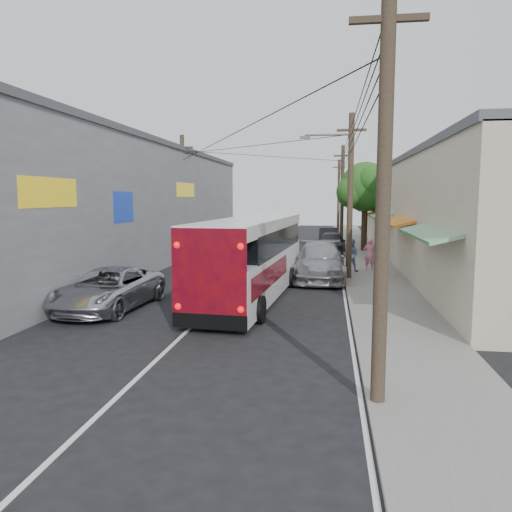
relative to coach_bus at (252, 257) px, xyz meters
The scene contains 13 objects.
ground 8.26m from the coach_bus, 98.57° to the right, with size 120.00×120.00×0.00m, color black.
sidewalk 13.21m from the coach_bus, 66.19° to the left, with size 3.00×80.00×0.12m, color slate.
building_right 17.14m from the coach_bus, 55.05° to the left, with size 7.09×40.00×6.25m.
building_left 14.07m from the coach_bus, 134.17° to the left, with size 7.20×36.00×7.25m.
utility_poles 12.71m from the coach_bus, 81.15° to the left, with size 11.80×45.28×8.00m.
street_tree 19.12m from the coach_bus, 72.54° to the left, with size 4.40×4.00×6.60m.
coach_bus is the anchor object (origin of this frame).
jeepney 5.65m from the coach_bus, 150.34° to the right, with size 2.47×5.35×1.49m, color #B9B8C0.
parked_suv 5.68m from the coach_bus, 62.56° to the left, with size 2.50×6.14×1.78m, color #A2A1A9.
parked_car_mid 16.25m from the coach_bus, 78.56° to the left, with size 1.93×4.79×1.63m, color #242428.
parked_car_far 23.56m from the coach_bus, 82.74° to the left, with size 1.53×4.38×1.44m, color black.
pedestrian_near 9.43m from the coach_bus, 56.40° to the left, with size 0.62×0.41×1.71m, color pink.
pedestrian_far 8.36m from the coach_bus, 59.79° to the left, with size 0.84×0.65×1.73m, color #8393BF.
Camera 1 is at (4.21, -11.54, 4.05)m, focal length 35.00 mm.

